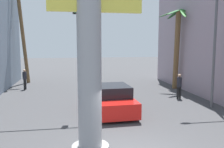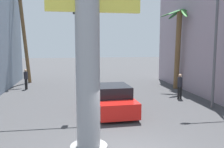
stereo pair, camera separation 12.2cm
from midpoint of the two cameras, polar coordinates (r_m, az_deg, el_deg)
ground_plane at (r=18.50m, az=-2.36°, el=-5.01°), size 90.38×90.38×0.00m
neon_sign_pole at (r=7.63m, az=-5.18°, el=13.00°), size 3.19×1.18×10.14m
street_lamp at (r=15.88m, az=21.68°, el=8.73°), size 2.57×0.28×7.43m
traffic_light_mast at (r=13.85m, az=-20.38°, el=8.88°), size 5.37×0.32×6.32m
car_lead at (r=14.39m, az=0.03°, el=-5.73°), size 2.32×5.20×1.56m
palm_tree_far_left at (r=25.44m, az=-19.38°, el=10.10°), size 2.22×2.40×9.05m
palm_tree_mid_right at (r=21.55m, az=15.18°, el=7.68°), size 3.47×3.42×6.68m
pedestrian_far_left at (r=21.97m, az=-18.94°, el=-0.79°), size 0.41×0.41×1.70m
pedestrian_mid_right at (r=17.96m, az=15.45°, el=-2.32°), size 0.42×0.42×1.75m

